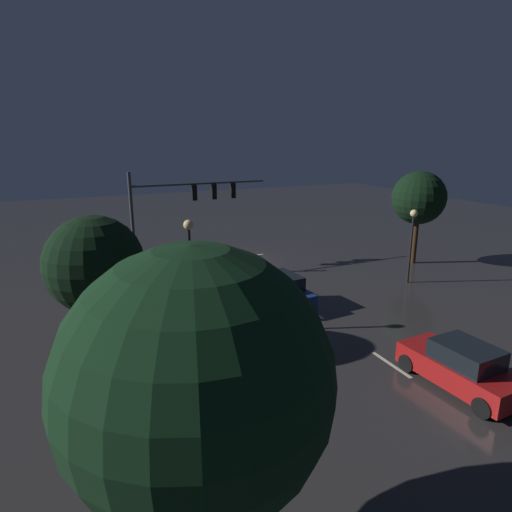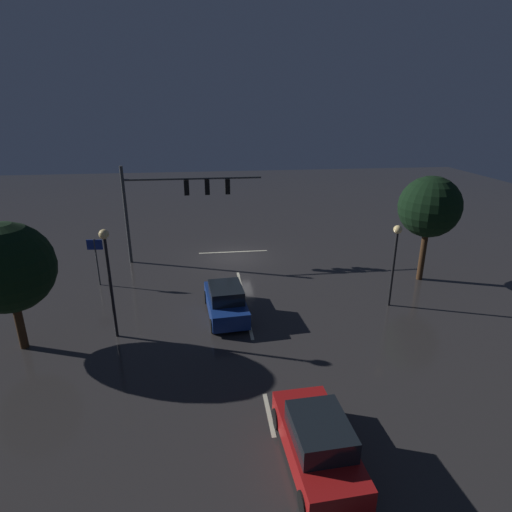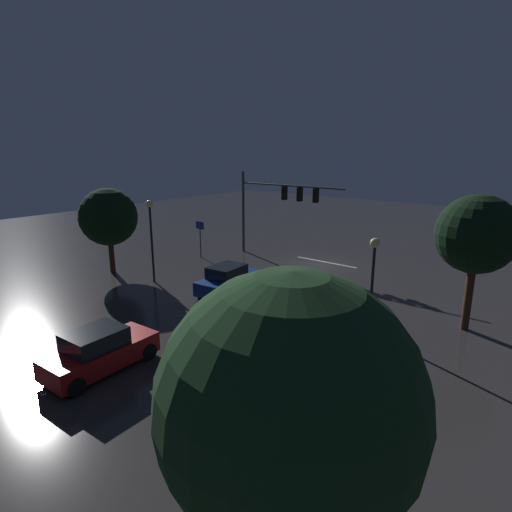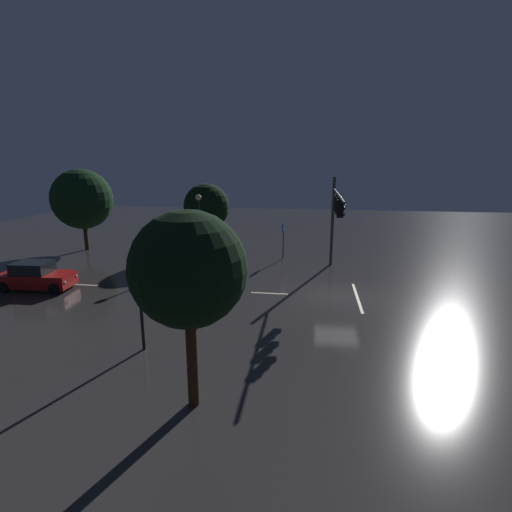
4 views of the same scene
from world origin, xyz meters
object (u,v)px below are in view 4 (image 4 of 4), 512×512
Objects in this scene: car_approaching at (200,272)px; tree_left_far at (188,270)px; route_sign at (283,233)px; tree_right_near at (82,199)px; traffic_signal_assembly at (336,210)px; tree_right_far at (207,207)px; street_lamp_right_kerb at (199,216)px; street_lamp_left_kerb at (139,277)px; car_distant at (36,276)px.

tree_left_far reaches higher than car_approaching.
tree_right_near is at bearing 86.92° from route_sign.
tree_right_near is (5.55, 20.98, -0.15)m from traffic_signal_assembly.
tree_right_far is at bearing 13.37° from tree_left_far.
tree_right_near is (8.24, 12.51, 3.61)m from car_approaching.
traffic_signal_assembly is 6.41m from route_sign.
tree_right_far reaches higher than street_lamp_right_kerb.
route_sign is 0.42× the size of tree_right_near.
tree_right_far is at bearing -85.26° from tree_right_near.
street_lamp_right_kerb is 18.00m from tree_left_far.
street_lamp_left_kerb is 0.65× the size of tree_right_near.
car_approaching is at bearing 107.64° from traffic_signal_assembly.
route_sign is (4.62, 3.70, -2.47)m from traffic_signal_assembly.
street_lamp_left_kerb is at bearing -143.63° from tree_right_near.
car_approaching is 1.00× the size of street_lamp_left_kerb.
tree_right_near reaches higher than tree_right_far.
traffic_signal_assembly reaches higher than car_distant.
traffic_signal_assembly is 2.03× the size of street_lamp_left_kerb.
street_lamp_right_kerb is at bearing 108.96° from route_sign.
tree_left_far is at bearing 175.41° from route_sign.
car_approaching is at bearing 0.23° from street_lamp_left_kerb.
route_sign is at bearing -56.69° from car_distant.
street_lamp_right_kerb is at bearing -48.28° from car_distant.
street_lamp_left_kerb is at bearing -174.09° from street_lamp_right_kerb.
tree_right_far is (9.12, 1.86, 3.04)m from car_approaching.
tree_right_far is (21.31, 5.07, -0.73)m from tree_left_far.
tree_right_near is (10.43, 2.83, 3.61)m from car_distant.
traffic_signal_assembly is 21.70m from tree_right_near.
street_lamp_left_kerb is 1.55× the size of route_sign.
tree_right_far is (3.94, 0.45, 0.20)m from street_lamp_right_kerb.
street_lamp_left_kerb is 14.07m from street_lamp_right_kerb.
tree_right_near is at bearing 36.37° from street_lamp_left_kerb.
tree_right_far is at bearing 11.54° from car_approaching.
traffic_signal_assembly reaches higher than street_lamp_right_kerb.
route_sign is at bearing 38.69° from traffic_signal_assembly.
tree_left_far is at bearing -165.12° from street_lamp_right_kerb.
tree_right_near reaches higher than route_sign.
car_approaching is 9.93m from car_distant.
traffic_signal_assembly is 1.58× the size of tree_right_far.
traffic_signal_assembly is 2.03× the size of car_approaching.
car_distant is (-2.18, 9.68, 0.00)m from car_approaching.
street_lamp_left_kerb reaches higher than car_distant.
traffic_signal_assembly is at bearing -121.91° from tree_right_far.
street_lamp_left_kerb is 0.86× the size of street_lamp_right_kerb.
tree_right_far is at bearing 74.71° from route_sign.
car_approaching is at bearing 146.89° from route_sign.
street_lamp_left_kerb is at bearing 43.05° from tree_left_far.
route_sign is (2.12, -6.18, -1.55)m from street_lamp_right_kerb.
tree_left_far is (-17.38, -4.62, 0.92)m from street_lamp_right_kerb.
traffic_signal_assembly is 3.14× the size of route_sign.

